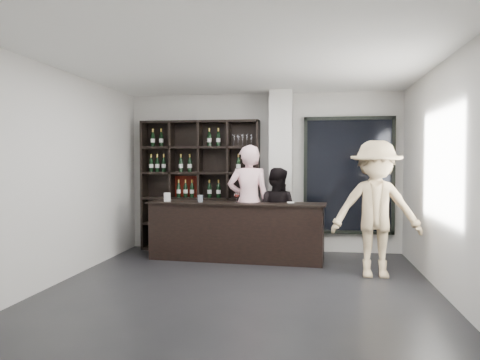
% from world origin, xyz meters
% --- Properties ---
extents(floor, '(5.00, 5.50, 0.01)m').
position_xyz_m(floor, '(0.00, 0.00, -0.01)').
color(floor, black).
rests_on(floor, ground).
extents(wine_shelf, '(2.20, 0.35, 2.40)m').
position_xyz_m(wine_shelf, '(-1.15, 2.57, 1.20)').
color(wine_shelf, black).
rests_on(wine_shelf, floor).
extents(structural_column, '(0.40, 0.40, 2.90)m').
position_xyz_m(structural_column, '(0.35, 2.47, 1.45)').
color(structural_column, silver).
rests_on(structural_column, floor).
extents(glass_panel, '(1.60, 0.08, 2.10)m').
position_xyz_m(glass_panel, '(1.55, 2.69, 1.40)').
color(glass_panel, black).
rests_on(glass_panel, floor).
extents(tasting_counter, '(2.96, 0.62, 0.97)m').
position_xyz_m(tasting_counter, '(-0.35, 1.75, 0.49)').
color(tasting_counter, black).
rests_on(tasting_counter, floor).
extents(taster_pink, '(0.76, 0.56, 1.92)m').
position_xyz_m(taster_pink, '(-0.15, 1.85, 0.96)').
color(taster_pink, '#FCC1C9').
rests_on(taster_pink, floor).
extents(taster_black, '(0.89, 0.77, 1.54)m').
position_xyz_m(taster_black, '(0.30, 2.04, 0.77)').
color(taster_black, black).
rests_on(taster_black, floor).
extents(customer, '(1.27, 0.74, 1.94)m').
position_xyz_m(customer, '(1.80, 0.97, 0.97)').
color(customer, tan).
rests_on(customer, floor).
extents(wine_glass, '(0.08, 0.08, 0.18)m').
position_xyz_m(wine_glass, '(-0.33, 1.69, 1.06)').
color(wine_glass, white).
rests_on(wine_glass, tasting_counter).
extents(spit_cup, '(0.11, 0.11, 0.12)m').
position_xyz_m(spit_cup, '(-0.95, 1.73, 1.03)').
color(spit_cup, '#A4B3C5').
rests_on(spit_cup, tasting_counter).
extents(napkin_stack, '(0.13, 0.13, 0.02)m').
position_xyz_m(napkin_stack, '(0.55, 1.77, 0.98)').
color(napkin_stack, white).
rests_on(napkin_stack, tasting_counter).
extents(card_stand, '(0.10, 0.06, 0.15)m').
position_xyz_m(card_stand, '(-1.52, 1.73, 1.05)').
color(card_stand, white).
rests_on(card_stand, tasting_counter).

